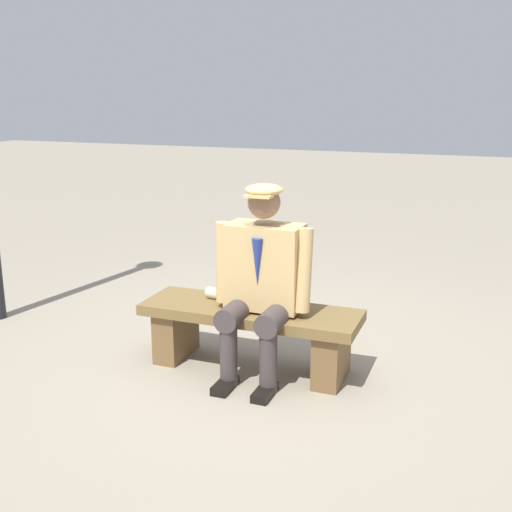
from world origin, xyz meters
TOP-DOWN VIEW (x-y plane):
  - ground_plane at (0.00, 0.00)m, footprint 30.00×30.00m
  - bench at (0.00, 0.00)m, footprint 1.44×0.46m
  - seated_man at (-0.10, 0.06)m, footprint 0.64×0.60m
  - rolled_magazine at (0.22, -0.07)m, footprint 0.26×0.12m

SIDE VIEW (x-z plane):
  - ground_plane at x=0.00m, z-range 0.00..0.00m
  - bench at x=0.00m, z-range 0.07..0.49m
  - rolled_magazine at x=0.22m, z-range 0.42..0.50m
  - seated_man at x=-0.10m, z-range 0.05..1.29m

